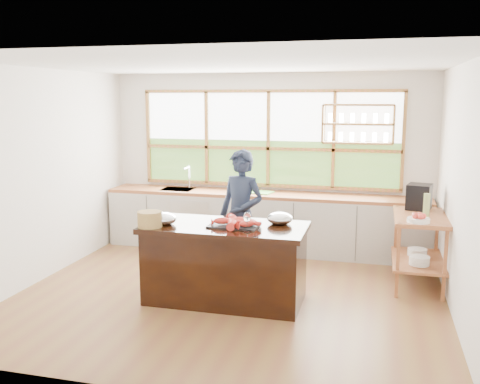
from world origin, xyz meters
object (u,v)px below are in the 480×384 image
(island, at_px, (225,263))
(wicker_basket, at_px, (150,219))
(cook, at_px, (241,216))
(espresso_machine, at_px, (419,197))

(island, xyz_separation_m, wicker_basket, (-0.79, -0.29, 0.53))
(cook, bearing_deg, wicker_basket, -109.52)
(cook, xyz_separation_m, espresso_machine, (2.19, 0.74, 0.22))
(island, bearing_deg, cook, 89.70)
(island, relative_size, cook, 1.09)
(island, distance_m, cook, 0.83)
(wicker_basket, bearing_deg, espresso_machine, 30.50)
(island, relative_size, espresso_machine, 5.62)
(island, height_order, wicker_basket, wicker_basket)
(espresso_machine, bearing_deg, island, -132.73)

